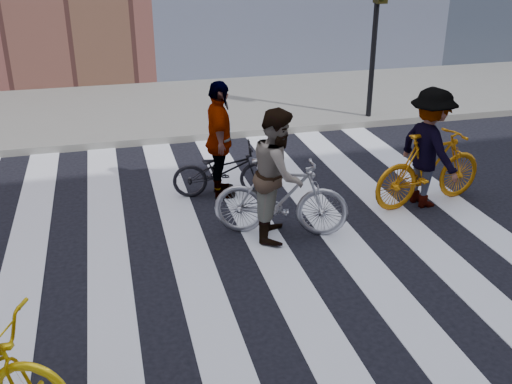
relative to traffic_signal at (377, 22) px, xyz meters
name	(u,v)px	position (x,y,z in m)	size (l,w,h in m)	color
ground	(234,259)	(-4.40, -5.32, -2.28)	(100.00, 100.00, 0.00)	black
sidewalk_far	(168,108)	(-4.40, 2.18, -2.20)	(100.00, 5.00, 0.15)	slate
zebra_crosswalk	(234,259)	(-4.40, -5.32, -2.27)	(8.25, 10.00, 0.01)	silver
traffic_signal	(377,22)	(0.00, 0.00, 0.00)	(0.22, 0.42, 3.33)	black
bike_silver_mid	(281,198)	(-3.57, -4.77, -1.70)	(0.55, 1.94, 1.17)	#A4A5AE
bike_yellow_right	(430,168)	(-0.96, -4.33, -1.67)	(0.58, 2.04, 1.23)	#C4740A
bike_dark_rear	(223,171)	(-4.09, -3.18, -1.84)	(0.59, 1.69, 0.89)	black
rider_mid	(278,174)	(-3.62, -4.77, -1.33)	(0.93, 0.72, 1.91)	slate
rider_right	(429,148)	(-1.01, -4.33, -1.32)	(1.24, 0.71, 1.92)	slate
rider_rear	(220,140)	(-4.14, -3.18, -1.30)	(1.14, 0.48, 1.95)	slate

